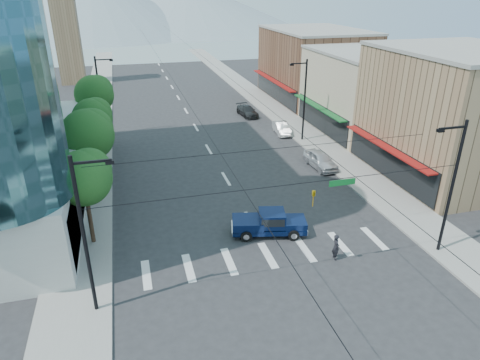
% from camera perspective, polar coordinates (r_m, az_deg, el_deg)
% --- Properties ---
extents(ground, '(160.00, 160.00, 0.00)m').
position_cam_1_polar(ground, '(27.27, 5.17, -11.63)').
color(ground, '#28282B').
rests_on(ground, ground).
extents(sidewalk_left, '(4.00, 120.00, 0.15)m').
position_cam_1_polar(sidewalk_left, '(62.70, -18.51, 8.51)').
color(sidewalk_left, gray).
rests_on(sidewalk_left, ground).
extents(sidewalk_right, '(4.00, 120.00, 0.15)m').
position_cam_1_polar(sidewalk_right, '(65.73, 3.08, 10.43)').
color(sidewalk_right, gray).
rests_on(sidewalk_right, ground).
extents(shop_near, '(12.00, 14.00, 11.00)m').
position_cam_1_polar(shop_near, '(42.79, 26.73, 7.65)').
color(shop_near, '#8C6B4C').
rests_on(shop_near, ground).
extents(shop_mid, '(12.00, 14.00, 9.00)m').
position_cam_1_polar(shop_mid, '(53.88, 16.93, 11.12)').
color(shop_mid, tan).
rests_on(shop_mid, ground).
extents(shop_far, '(12.00, 18.00, 10.00)m').
position_cam_1_polar(shop_far, '(67.62, 9.85, 14.78)').
color(shop_far, brown).
rests_on(shop_far, ground).
extents(clock_tower, '(4.80, 4.80, 20.40)m').
position_cam_1_polar(clock_tower, '(83.11, -22.31, 19.11)').
color(clock_tower, '#8C6B4C').
rests_on(clock_tower, ground).
extents(mountain_left, '(80.00, 80.00, 22.00)m').
position_cam_1_polar(mountain_left, '(170.73, -18.94, 21.64)').
color(mountain_left, gray).
rests_on(mountain_left, ground).
extents(mountain_right, '(90.00, 90.00, 18.00)m').
position_cam_1_polar(mountain_right, '(182.82, -6.91, 22.16)').
color(mountain_right, gray).
rests_on(mountain_right, ground).
extents(tree_near, '(3.65, 3.64, 6.71)m').
position_cam_1_polar(tree_near, '(28.97, -19.94, 0.55)').
color(tree_near, black).
rests_on(tree_near, ground).
extents(tree_midnear, '(4.09, 4.09, 7.52)m').
position_cam_1_polar(tree_midnear, '(35.32, -19.48, 5.90)').
color(tree_midnear, black).
rests_on(tree_midnear, ground).
extents(tree_midfar, '(3.65, 3.64, 6.71)m').
position_cam_1_polar(tree_midfar, '(42.19, -18.94, 8.02)').
color(tree_midfar, black).
rests_on(tree_midfar, ground).
extents(tree_far, '(4.09, 4.09, 7.52)m').
position_cam_1_polar(tree_far, '(48.83, -18.73, 10.90)').
color(tree_far, black).
rests_on(tree_far, ground).
extents(signal_rig, '(21.80, 0.20, 9.00)m').
position_cam_1_polar(signal_rig, '(24.06, 6.83, -3.94)').
color(signal_rig, black).
rests_on(signal_rig, ground).
extents(lamp_pole_nw, '(2.00, 0.25, 9.00)m').
position_cam_1_polar(lamp_pole_nw, '(51.78, -18.07, 10.96)').
color(lamp_pole_nw, black).
rests_on(lamp_pole_nw, ground).
extents(lamp_pole_ne, '(2.00, 0.25, 9.00)m').
position_cam_1_polar(lamp_pole_ne, '(47.77, 8.47, 10.83)').
color(lamp_pole_ne, black).
rests_on(lamp_pole_ne, ground).
extents(pickup_truck, '(5.51, 2.99, 1.77)m').
position_cam_1_polar(pickup_truck, '(30.11, 3.85, -5.68)').
color(pickup_truck, '#071436').
rests_on(pickup_truck, ground).
extents(pedestrian, '(0.47, 0.68, 1.77)m').
position_cam_1_polar(pedestrian, '(28.17, 12.66, -8.70)').
color(pedestrian, black).
rests_on(pedestrian, ground).
extents(parked_car_near, '(2.16, 4.71, 1.56)m').
position_cam_1_polar(parked_car_near, '(41.79, 10.68, 2.66)').
color(parked_car_near, '#BCBCC1').
rests_on(parked_car_near, ground).
extents(parked_car_mid, '(1.82, 4.21, 1.35)m').
position_cam_1_polar(parked_car_mid, '(51.06, 5.57, 6.89)').
color(parked_car_mid, silver).
rests_on(parked_car_mid, ground).
extents(parked_car_far, '(2.29, 4.74, 1.33)m').
position_cam_1_polar(parked_car_far, '(58.12, 0.98, 9.18)').
color(parked_car_far, '#28282A').
rests_on(parked_car_far, ground).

